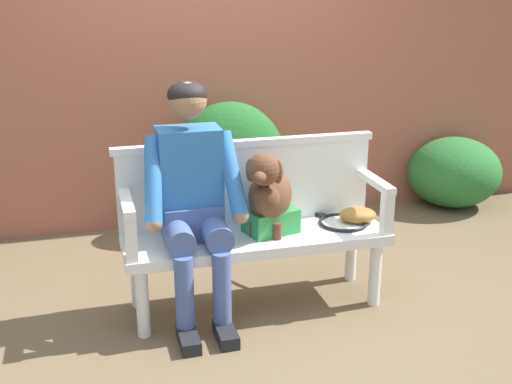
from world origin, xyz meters
TOP-DOWN VIEW (x-y plane):
  - ground_plane at (0.00, 0.00)m, footprint 40.00×40.00m
  - brick_garden_fence at (0.00, 1.60)m, footprint 8.00×0.30m
  - hedge_bush_mid_left at (2.06, 1.26)m, footprint 0.78×0.73m
  - hedge_bush_mid_right at (0.13, 1.24)m, footprint 0.88×0.58m
  - garden_bench at (0.00, 0.00)m, footprint 1.50×0.47m
  - bench_backrest at (0.00, 0.20)m, footprint 1.54×0.06m
  - bench_armrest_left_end at (-0.71, -0.08)m, footprint 0.06×0.47m
  - bench_armrest_right_end at (0.71, -0.08)m, footprint 0.06×0.47m
  - person_seated at (-0.36, -0.01)m, footprint 0.56×0.63m
  - dog_on_bench at (0.07, -0.01)m, footprint 0.38×0.49m
  - tennis_racket at (0.52, 0.04)m, footprint 0.42×0.56m
  - baseball_glove at (0.63, 0.02)m, footprint 0.25×0.21m
  - sports_bag at (0.09, 0.01)m, footprint 0.32×0.27m

SIDE VIEW (x-z plane):
  - ground_plane at x=0.00m, z-range 0.00..0.00m
  - hedge_bush_mid_left at x=2.06m, z-range 0.00..0.58m
  - garden_bench at x=0.00m, z-range 0.16..0.61m
  - tennis_racket at x=0.52m, z-range 0.44..0.47m
  - hedge_bush_mid_right at x=0.13m, z-range 0.00..0.98m
  - baseball_glove at x=0.63m, z-range 0.45..0.54m
  - sports_bag at x=0.09m, z-range 0.45..0.59m
  - bench_armrest_left_end at x=-0.71m, z-range 0.51..0.79m
  - bench_armrest_right_end at x=0.71m, z-range 0.51..0.79m
  - dog_on_bench at x=0.07m, z-range 0.45..0.95m
  - bench_backrest at x=0.00m, z-range 0.45..0.95m
  - person_seated at x=-0.36m, z-range 0.06..1.38m
  - brick_garden_fence at x=0.00m, z-range 0.00..2.03m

